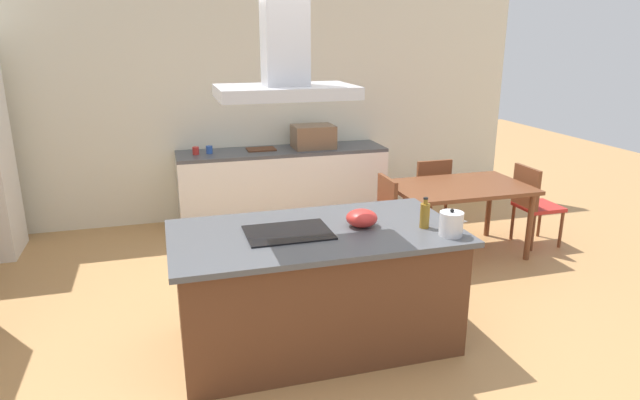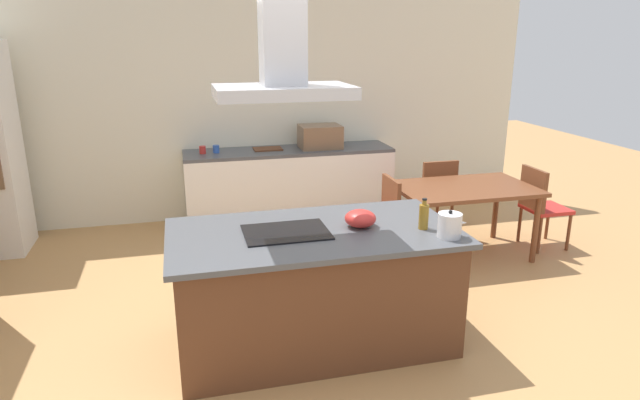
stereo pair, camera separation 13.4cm
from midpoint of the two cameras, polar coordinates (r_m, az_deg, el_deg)
ground at (r=5.65m, az=-3.59°, el=-6.69°), size 16.00×16.00×0.00m
wall_back at (r=6.97m, az=-6.58°, el=9.29°), size 7.20×0.10×2.70m
kitchen_island at (r=4.13m, az=0.31°, el=-9.00°), size 2.08×1.09×0.90m
cooktop at (r=3.91m, az=-2.56°, el=-3.34°), size 0.60×0.44×0.01m
tea_kettle at (r=3.93m, az=14.23°, el=-2.55°), size 0.22×0.17×0.20m
olive_oil_bottle at (r=4.05m, az=11.62°, el=-1.64°), size 0.07×0.07×0.23m
mixing_bowl at (r=4.03m, az=5.15°, el=-1.91°), size 0.23×0.23×0.13m
back_counter at (r=6.86m, az=-2.61°, el=1.57°), size 2.53×0.62×0.90m
countertop_microwave at (r=6.81m, az=0.57°, el=6.58°), size 0.50×0.38×0.28m
coffee_mug_red at (r=6.62m, az=-11.49°, el=5.10°), size 0.08×0.08×0.09m
coffee_mug_blue at (r=6.64m, az=-10.14°, el=5.22°), size 0.08×0.08×0.09m
cutting_board at (r=6.75m, az=-4.87°, el=5.29°), size 0.34×0.24×0.02m
dining_table at (r=5.88m, az=15.35°, el=0.57°), size 1.40×0.90×0.75m
chair_facing_back_wall at (r=6.49m, az=12.39°, el=0.83°), size 0.42×0.42×0.89m
chair_at_left_end at (r=5.54m, az=6.96°, el=-1.65°), size 0.42×0.42×0.89m
chair_at_right_end at (r=6.42m, az=22.37°, el=-0.24°), size 0.42×0.42×0.89m
range_hood at (r=3.68m, az=-2.80°, el=14.43°), size 0.90×0.55×0.78m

